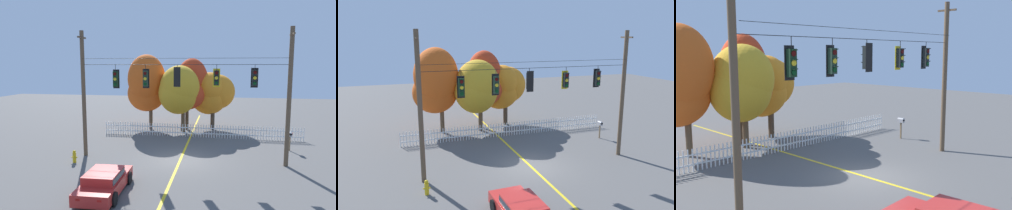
# 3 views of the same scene
# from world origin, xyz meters

# --- Properties ---
(ground) EXTENTS (80.00, 80.00, 0.00)m
(ground) POSITION_xyz_m (0.00, 0.00, 0.00)
(ground) COLOR #565451
(lane_centerline_stripe) EXTENTS (0.16, 36.00, 0.01)m
(lane_centerline_stripe) POSITION_xyz_m (0.00, 0.00, 0.00)
(lane_centerline_stripe) COLOR gold
(lane_centerline_stripe) RESTS_ON ground
(signal_support_span) EXTENTS (13.35, 1.10, 8.39)m
(signal_support_span) POSITION_xyz_m (0.00, -0.00, 4.28)
(signal_support_span) COLOR brown
(signal_support_span) RESTS_ON ground
(traffic_signal_eastbound_side) EXTENTS (0.43, 0.38, 1.55)m
(traffic_signal_eastbound_side) POSITION_xyz_m (-4.27, 0.01, 5.25)
(traffic_signal_eastbound_side) COLOR black
(traffic_signal_westbound_side) EXTENTS (0.43, 0.38, 1.52)m
(traffic_signal_westbound_side) POSITION_xyz_m (-2.26, 0.01, 5.29)
(traffic_signal_westbound_side) COLOR black
(traffic_signal_northbound_secondary) EXTENTS (0.43, 0.38, 1.39)m
(traffic_signal_northbound_secondary) POSITION_xyz_m (-0.20, -0.01, 5.42)
(traffic_signal_northbound_secondary) COLOR black
(traffic_signal_southbound_primary) EXTENTS (0.43, 0.38, 1.38)m
(traffic_signal_southbound_primary) POSITION_xyz_m (2.23, 0.01, 5.37)
(traffic_signal_southbound_primary) COLOR black
(traffic_signal_northbound_primary) EXTENTS (0.43, 0.38, 1.39)m
(traffic_signal_northbound_primary) POSITION_xyz_m (4.51, 0.01, 5.39)
(traffic_signal_northbound_primary) COLOR black
(white_picket_fence) EXTENTS (16.87, 0.06, 1.11)m
(white_picket_fence) POSITION_xyz_m (0.80, 6.60, 0.56)
(white_picket_fence) COLOR white
(white_picket_fence) RESTS_ON ground
(autumn_maple_near_fence) EXTENTS (3.75, 3.53, 7.16)m
(autumn_maple_near_fence) POSITION_xyz_m (-4.48, 9.39, 4.21)
(autumn_maple_near_fence) COLOR brown
(autumn_maple_near_fence) RESTS_ON ground
(autumn_maple_mid) EXTENTS (3.77, 3.55, 6.13)m
(autumn_maple_mid) POSITION_xyz_m (-1.28, 8.47, 3.89)
(autumn_maple_mid) COLOR brown
(autumn_maple_mid) RESTS_ON ground
(autumn_oak_far_east) EXTENTS (3.78, 3.59, 6.80)m
(autumn_oak_far_east) POSITION_xyz_m (-0.44, 9.67, 4.00)
(autumn_oak_far_east) COLOR #473828
(autumn_oak_far_east) RESTS_ON ground
(autumn_maple_far_west) EXTENTS (4.27, 3.50, 5.48)m
(autumn_maple_far_west) POSITION_xyz_m (1.64, 10.42, 3.50)
(autumn_maple_far_west) COLOR #473828
(autumn_maple_far_west) RESTS_ON ground
(roadside_mailbox) EXTENTS (0.25, 0.44, 1.39)m
(roadside_mailbox) POSITION_xyz_m (7.50, 3.58, 1.14)
(roadside_mailbox) COLOR brown
(roadside_mailbox) RESTS_ON ground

